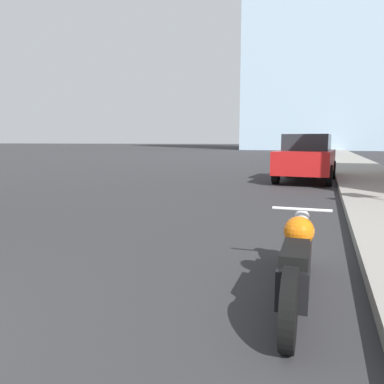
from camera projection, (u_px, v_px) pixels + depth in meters
name	position (u px, v px, depth m)	size (l,w,h in m)	color
sidewalk	(342.00, 155.00, 37.25)	(2.60, 240.00, 0.15)	gray
motorcycle	(297.00, 261.00, 3.38)	(0.62, 2.30, 0.72)	black
parked_car_red	(307.00, 157.00, 13.47)	(2.09, 4.48, 1.68)	red
parked_car_white	(314.00, 150.00, 25.57)	(1.83, 4.23, 1.76)	silver
parked_car_blue	(319.00, 147.00, 37.49)	(1.90, 4.39, 1.83)	#1E3899
parked_car_green	(317.00, 146.00, 49.18)	(1.98, 3.86, 1.65)	#1E6B33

